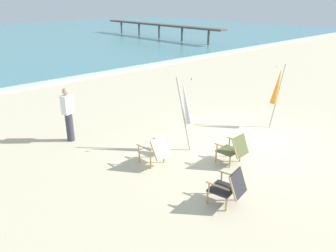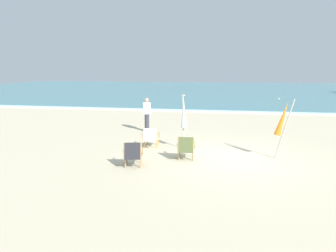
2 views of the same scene
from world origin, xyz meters
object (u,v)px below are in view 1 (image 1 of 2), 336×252
object	(u,v)px
beach_chair_back_right	(156,150)
person_near_chairs	(68,114)
beach_chair_front_left	(229,186)
umbrella_furled_orange	(277,87)
beach_chair_back_left	(234,149)
umbrella_furled_white	(186,103)

from	to	relation	value
beach_chair_back_right	person_near_chairs	world-z (taller)	person_near_chairs
beach_chair_front_left	person_near_chairs	bearing A→B (deg)	99.30
beach_chair_front_left	beach_chair_back_right	bearing A→B (deg)	89.52
beach_chair_back_right	umbrella_furled_orange	distance (m)	4.79
beach_chair_front_left	beach_chair_back_left	world-z (taller)	beach_chair_front_left
beach_chair_back_left	person_near_chairs	xyz separation A→B (m)	(-2.40, 4.22, 0.41)
beach_chair_back_right	umbrella_furled_orange	size ratio (longest dim) A/B	0.38
beach_chair_front_left	umbrella_furled_orange	xyz separation A→B (m)	(4.68, 1.76, 0.93)
beach_chair_back_left	beach_chair_back_right	distance (m)	1.99
beach_chair_front_left	person_near_chairs	distance (m)	5.34
beach_chair_back_left	umbrella_furled_orange	distance (m)	3.36
beach_chair_back_right	umbrella_furled_orange	xyz separation A→B (m)	(4.66, -0.58, 0.93)
beach_chair_back_left	person_near_chairs	bearing A→B (deg)	119.60
beach_chair_back_right	umbrella_furled_white	distance (m)	1.56
beach_chair_front_left	person_near_chairs	xyz separation A→B (m)	(-0.86, 5.25, 0.41)
beach_chair_back_left	umbrella_furled_orange	world-z (taller)	umbrella_furled_orange
beach_chair_back_left	person_near_chairs	distance (m)	4.87
beach_chair_back_right	person_near_chairs	distance (m)	3.08
beach_chair_back_left	umbrella_furled_orange	size ratio (longest dim) A/B	0.39
umbrella_furled_orange	umbrella_furled_white	distance (m)	3.50
person_near_chairs	beach_chair_back_right	bearing A→B (deg)	-73.24
beach_chair_front_left	umbrella_furled_white	world-z (taller)	umbrella_furled_white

